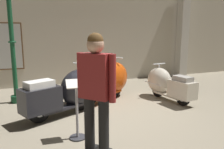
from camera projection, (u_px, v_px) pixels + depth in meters
The scene contains 8 objects.
ground_plane at pixel (119, 118), 4.59m from camera, with size 60.00×60.00×0.00m, color gray.
showroom_back_wall at pixel (82, 28), 7.70m from camera, with size 18.00×0.63×3.89m.
scooter_0 at pixel (69, 92), 4.76m from camera, with size 1.85×1.20×1.10m.
scooter_1 at pixel (108, 81), 5.82m from camera, with size 1.83×1.42×1.12m.
scooter_2 at pixel (166, 84), 5.84m from camera, with size 0.68×1.60×0.95m.
lamppost at pixel (12, 42), 5.36m from camera, with size 0.28×0.28×2.92m.
visitor_0 at pixel (96, 88), 2.96m from camera, with size 0.45×0.47×1.76m.
info_stanchion at pixel (77, 115), 3.62m from camera, with size 0.34×0.28×1.01m.
Camera 1 is at (-1.72, -4.00, 1.73)m, focal length 34.95 mm.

